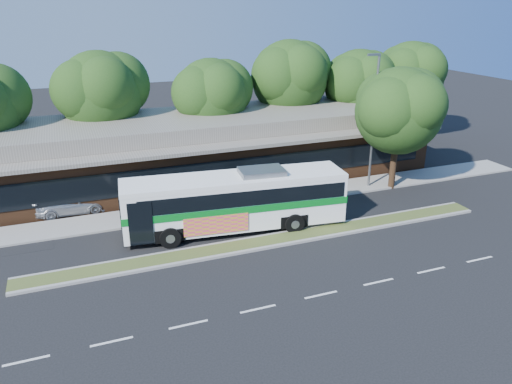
{
  "coord_description": "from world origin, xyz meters",
  "views": [
    {
      "loc": [
        -9.54,
        -21.65,
        12.14
      ],
      "look_at": [
        0.04,
        3.06,
        2.0
      ],
      "focal_mm": 35.0,
      "sensor_mm": 36.0,
      "label": 1
    }
  ],
  "objects_px": {
    "transit_bus": "(236,198)",
    "sedan": "(71,204)",
    "lamp_post": "(374,118)",
    "sidewalk_tree": "(403,108)"
  },
  "relations": [
    {
      "from": "sedan",
      "to": "sidewalk_tree",
      "type": "height_order",
      "value": "sidewalk_tree"
    },
    {
      "from": "sidewalk_tree",
      "to": "transit_bus",
      "type": "bearing_deg",
      "value": -168.3
    },
    {
      "from": "transit_bus",
      "to": "sedan",
      "type": "bearing_deg",
      "value": 152.04
    },
    {
      "from": "transit_bus",
      "to": "sedan",
      "type": "height_order",
      "value": "transit_bus"
    },
    {
      "from": "sedan",
      "to": "sidewalk_tree",
      "type": "distance_m",
      "value": 22.14
    },
    {
      "from": "lamp_post",
      "to": "sedan",
      "type": "bearing_deg",
      "value": 172.15
    },
    {
      "from": "lamp_post",
      "to": "sedan",
      "type": "xyz_separation_m",
      "value": [
        -19.49,
        2.69,
        -4.29
      ]
    },
    {
      "from": "lamp_post",
      "to": "sidewalk_tree",
      "type": "relative_size",
      "value": 1.1
    },
    {
      "from": "lamp_post",
      "to": "sidewalk_tree",
      "type": "distance_m",
      "value": 2.04
    },
    {
      "from": "lamp_post",
      "to": "transit_bus",
      "type": "bearing_deg",
      "value": -163.59
    }
  ]
}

